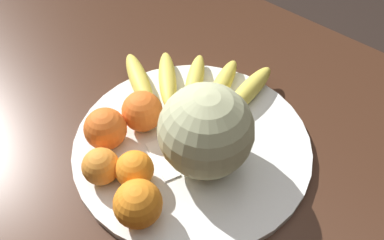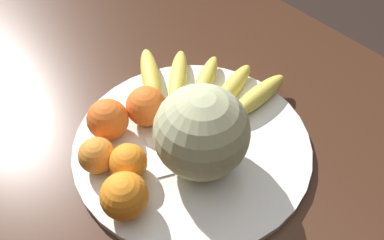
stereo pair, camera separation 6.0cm
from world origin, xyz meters
name	(u,v)px [view 2 (the right image)]	position (x,y,z in m)	size (l,w,h in m)	color
kitchen_table	(194,160)	(0.00, 0.00, 0.67)	(1.54, 0.92, 0.77)	#3D2316
fruit_bowl	(192,142)	(0.03, -0.03, 0.78)	(0.41, 0.41, 0.01)	white
melon	(201,132)	(0.08, -0.04, 0.86)	(0.15, 0.15, 0.15)	#B2B789
banana_bunch	(203,84)	(-0.06, 0.07, 0.80)	(0.28, 0.25, 0.04)	#473819
orange_front_left	(108,119)	(-0.07, -0.13, 0.82)	(0.07, 0.07, 0.07)	orange
orange_front_right	(146,106)	(-0.06, -0.06, 0.82)	(0.07, 0.07, 0.07)	orange
orange_mid_center	(128,162)	(0.02, -0.15, 0.81)	(0.06, 0.06, 0.06)	orange
orange_back_left	(124,196)	(0.08, -0.18, 0.82)	(0.07, 0.07, 0.07)	orange
orange_back_right	(97,155)	(-0.02, -0.18, 0.81)	(0.06, 0.06, 0.06)	orange
produce_tag	(159,156)	(0.02, -0.09, 0.78)	(0.09, 0.05, 0.00)	white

